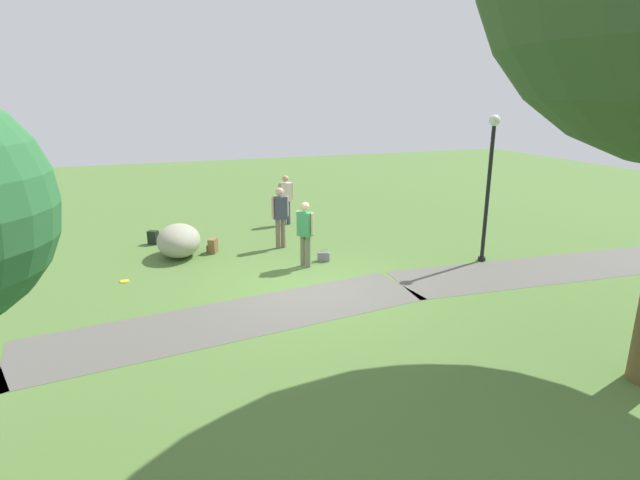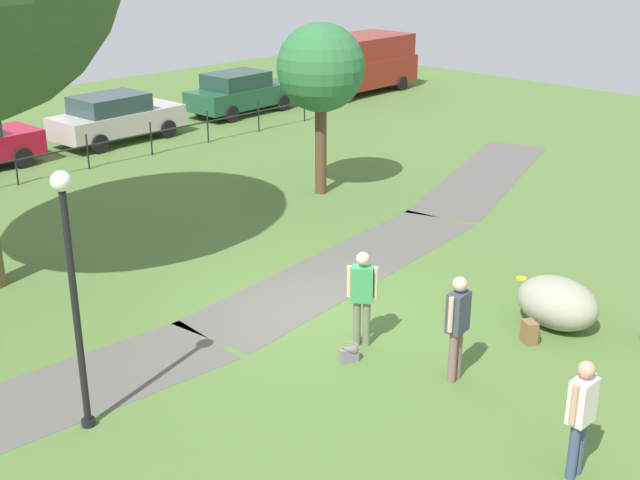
{
  "view_description": "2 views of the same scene",
  "coord_description": "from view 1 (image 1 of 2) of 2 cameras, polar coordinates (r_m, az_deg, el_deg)",
  "views": [
    {
      "loc": [
        3.49,
        10.25,
        4.27
      ],
      "look_at": [
        0.05,
        0.74,
        1.34
      ],
      "focal_mm": 28.25,
      "sensor_mm": 36.0,
      "label": 1
    },
    {
      "loc": [
        -9.93,
        -9.86,
        6.75
      ],
      "look_at": [
        1.14,
        1.02,
        0.87
      ],
      "focal_mm": 47.2,
      "sensor_mm": 36.0,
      "label": 2
    }
  ],
  "objects": [
    {
      "name": "lawn_boulder",
      "position": [
        14.2,
        -15.7,
        -0.07
      ],
      "size": [
        1.38,
        1.71,
        0.89
      ],
      "color": "#9C9C85",
      "rests_on": "ground"
    },
    {
      "name": "frisbee_on_grass",
      "position": [
        12.83,
        -21.25,
        -4.37
      ],
      "size": [
        0.22,
        0.22,
        0.02
      ],
      "color": "gold",
      "rests_on": "ground"
    },
    {
      "name": "lamp_post",
      "position": [
        13.59,
        18.66,
        7.11
      ],
      "size": [
        0.28,
        0.28,
        3.79
      ],
      "color": "black",
      "rests_on": "ground"
    },
    {
      "name": "backpack_by_boulder",
      "position": [
        14.36,
        -12.07,
        -0.68
      ],
      "size": [
        0.34,
        0.34,
        0.4
      ],
      "color": "brown",
      "rests_on": "ground"
    },
    {
      "name": "man_near_boulder",
      "position": [
        14.34,
        -4.55,
        3.06
      ],
      "size": [
        0.52,
        0.27,
        1.76
      ],
      "color": "#7E615B",
      "rests_on": "ground"
    },
    {
      "name": "footpath_segment_near",
      "position": [
        14.0,
        24.3,
        -3.05
      ],
      "size": [
        8.11,
        2.43,
        0.01
      ],
      "color": "#5C5953",
      "rests_on": "ground"
    },
    {
      "name": "woman_with_handbag",
      "position": [
        12.7,
        -1.68,
        1.17
      ],
      "size": [
        0.41,
        0.43,
        1.69
      ],
      "color": "#6C7356",
      "rests_on": "ground"
    },
    {
      "name": "ground_plane",
      "position": [
        11.64,
        -1.0,
        -5.34
      ],
      "size": [
        48.0,
        48.0,
        0.0
      ],
      "primitive_type": "plane",
      "color": "#507335"
    },
    {
      "name": "footpath_segment_mid",
      "position": [
        10.21,
        -9.48,
        -8.75
      ],
      "size": [
        8.17,
        2.84,
        0.01
      ],
      "color": "#5C5953",
      "rests_on": "ground"
    },
    {
      "name": "spare_backpack_on_lawn",
      "position": [
        15.67,
        -18.35,
        0.26
      ],
      "size": [
        0.34,
        0.35,
        0.4
      ],
      "color": "black",
      "rests_on": "ground"
    },
    {
      "name": "handbag_on_grass",
      "position": [
        13.36,
        0.39,
        -1.83
      ],
      "size": [
        0.36,
        0.36,
        0.31
      ],
      "color": "gray",
      "rests_on": "ground"
    },
    {
      "name": "passerby_on_path",
      "position": [
        17.01,
        -3.89,
        4.96
      ],
      "size": [
        0.52,
        0.25,
        1.68
      ],
      "color": "#3D4C6D",
      "rests_on": "ground"
    }
  ]
}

